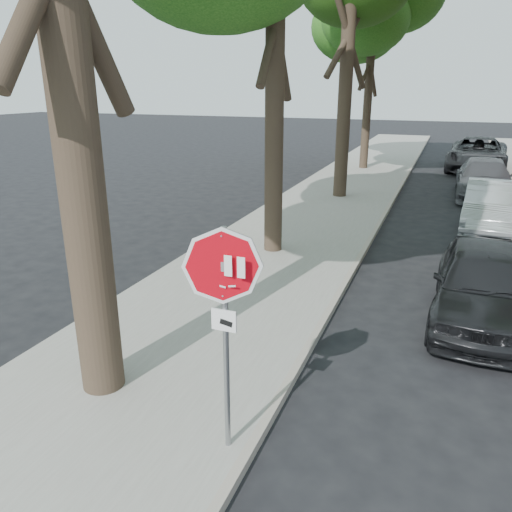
{
  "coord_description": "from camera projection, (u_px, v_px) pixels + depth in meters",
  "views": [
    {
      "loc": [
        1.3,
        -4.29,
        4.04
      ],
      "look_at": [
        -0.78,
        1.11,
        2.05
      ],
      "focal_mm": 35.0,
      "sensor_mm": 36.0,
      "label": 1
    }
  ],
  "objects": [
    {
      "name": "stop_sign",
      "position": [
        224.0,
        300.0,
        5.12
      ],
      "size": [
        0.76,
        0.34,
        2.61
      ],
      "color": "gray",
      "rests_on": "sidewalk_left"
    },
    {
      "name": "car_c",
      "position": [
        484.0,
        179.0,
        18.72
      ],
      "size": [
        1.99,
        4.84,
        1.4
      ],
      "primitive_type": "imported",
      "rotation": [
        0.0,
        0.0,
        0.0
      ],
      "color": "#4C4B50",
      "rests_on": "ground"
    },
    {
      "name": "car_d",
      "position": [
        477.0,
        154.0,
        24.6
      ],
      "size": [
        3.04,
        5.95,
        1.61
      ],
      "primitive_type": "imported",
      "rotation": [
        0.0,
        0.0,
        -0.06
      ],
      "color": "black",
      "rests_on": "ground"
    },
    {
      "name": "ground",
      "position": [
        286.0,
        469.0,
        5.54
      ],
      "size": [
        120.0,
        120.0,
        0.0
      ],
      "primitive_type": "plane",
      "color": "black",
      "rests_on": "ground"
    },
    {
      "name": "curb_left",
      "position": [
        385.0,
        214.0,
        16.26
      ],
      "size": [
        0.12,
        55.0,
        0.13
      ],
      "primitive_type": "cube",
      "color": "#9E9384",
      "rests_on": "ground"
    },
    {
      "name": "car_a",
      "position": [
        483.0,
        284.0,
        8.83
      ],
      "size": [
        1.8,
        4.17,
        1.4
      ],
      "primitive_type": "imported",
      "rotation": [
        0.0,
        0.0,
        -0.04
      ],
      "color": "black",
      "rests_on": "ground"
    },
    {
      "name": "tree_far",
      "position": [
        374.0,
        11.0,
        22.75
      ],
      "size": [
        5.29,
        4.91,
        9.33
      ],
      "color": "black",
      "rests_on": "sidewalk_left"
    },
    {
      "name": "car_b",
      "position": [
        492.0,
        207.0,
        14.47
      ],
      "size": [
        1.75,
        4.29,
        1.38
      ],
      "primitive_type": "imported",
      "rotation": [
        0.0,
        0.0,
        -0.07
      ],
      "color": "#AEB3B7",
      "rests_on": "ground"
    },
    {
      "name": "sidewalk_left",
      "position": [
        324.0,
        208.0,
        16.96
      ],
      "size": [
        4.0,
        55.0,
        0.12
      ],
      "primitive_type": "cube",
      "color": "gray",
      "rests_on": "ground"
    }
  ]
}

